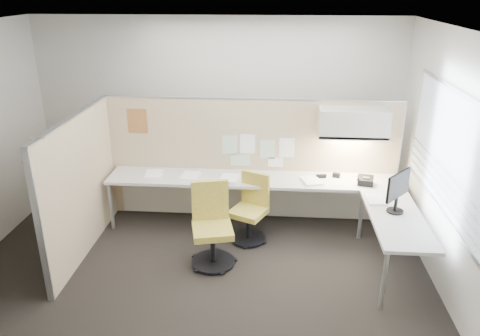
# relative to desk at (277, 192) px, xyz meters

# --- Properties ---
(floor) EXTENTS (5.50, 4.50, 0.01)m
(floor) POSITION_rel_desk_xyz_m (-0.93, -1.13, -0.61)
(floor) COLOR black
(floor) RESTS_ON ground
(ceiling) EXTENTS (5.50, 4.50, 0.01)m
(ceiling) POSITION_rel_desk_xyz_m (-0.93, -1.13, 2.20)
(ceiling) COLOR white
(ceiling) RESTS_ON wall_back
(wall_back) EXTENTS (5.50, 0.02, 2.80)m
(wall_back) POSITION_rel_desk_xyz_m (-0.93, 1.12, 0.80)
(wall_back) COLOR beige
(wall_back) RESTS_ON ground
(wall_front) EXTENTS (5.50, 0.02, 2.80)m
(wall_front) POSITION_rel_desk_xyz_m (-0.93, -3.38, 0.80)
(wall_front) COLOR beige
(wall_front) RESTS_ON ground
(wall_right) EXTENTS (0.02, 4.50, 2.80)m
(wall_right) POSITION_rel_desk_xyz_m (1.82, -1.13, 0.80)
(wall_right) COLOR beige
(wall_right) RESTS_ON ground
(window_pane) EXTENTS (0.01, 2.80, 1.30)m
(window_pane) POSITION_rel_desk_xyz_m (1.79, -1.13, 0.95)
(window_pane) COLOR #9BA7B4
(window_pane) RESTS_ON wall_right
(partition_back) EXTENTS (4.10, 0.06, 1.75)m
(partition_back) POSITION_rel_desk_xyz_m (-0.38, 0.47, 0.27)
(partition_back) COLOR tan
(partition_back) RESTS_ON floor
(partition_left) EXTENTS (0.06, 2.20, 1.75)m
(partition_left) POSITION_rel_desk_xyz_m (-2.43, -0.63, 0.27)
(partition_left) COLOR tan
(partition_left) RESTS_ON floor
(desk) EXTENTS (4.00, 2.07, 0.73)m
(desk) POSITION_rel_desk_xyz_m (0.00, 0.00, 0.00)
(desk) COLOR beige
(desk) RESTS_ON floor
(overhead_bin) EXTENTS (0.90, 0.36, 0.38)m
(overhead_bin) POSITION_rel_desk_xyz_m (0.97, 0.26, 0.91)
(overhead_bin) COLOR beige
(overhead_bin) RESTS_ON partition_back
(task_light_strip) EXTENTS (0.60, 0.06, 0.02)m
(task_light_strip) POSITION_rel_desk_xyz_m (0.97, 0.26, 0.70)
(task_light_strip) COLOR #FFEABF
(task_light_strip) RESTS_ON overhead_bin
(pinned_papers) EXTENTS (1.01, 0.00, 0.47)m
(pinned_papers) POSITION_rel_desk_xyz_m (-0.30, 0.44, 0.43)
(pinned_papers) COLOR #8CBF8C
(pinned_papers) RESTS_ON partition_back
(poster) EXTENTS (0.28, 0.00, 0.35)m
(poster) POSITION_rel_desk_xyz_m (-1.98, 0.44, 0.82)
(poster) COLOR orange
(poster) RESTS_ON partition_back
(chair_left) EXTENTS (0.56, 0.57, 0.90)m
(chair_left) POSITION_rel_desk_xyz_m (-0.34, -0.22, -0.18)
(chair_left) COLOR black
(chair_left) RESTS_ON floor
(chair_right) EXTENTS (0.57, 0.58, 1.00)m
(chair_right) POSITION_rel_desk_xyz_m (-0.78, -0.81, -0.13)
(chair_right) COLOR black
(chair_right) RESTS_ON floor
(monitor) EXTENTS (0.33, 0.37, 0.49)m
(monitor) POSITION_rel_desk_xyz_m (1.37, -0.75, 0.41)
(monitor) COLOR black
(monitor) RESTS_ON desk
(phone) EXTENTS (0.25, 0.23, 0.12)m
(phone) POSITION_rel_desk_xyz_m (1.16, 0.05, 0.18)
(phone) COLOR black
(phone) RESTS_ON desk
(stapler) EXTENTS (0.14, 0.06, 0.05)m
(stapler) POSITION_rel_desk_xyz_m (0.60, 0.22, 0.15)
(stapler) COLOR black
(stapler) RESTS_ON desk
(tape_dispenser) EXTENTS (0.11, 0.09, 0.06)m
(tape_dispenser) POSITION_rel_desk_xyz_m (0.81, 0.26, 0.16)
(tape_dispenser) COLOR black
(tape_dispenser) RESTS_ON desk
(coat_hook) EXTENTS (0.18, 0.42, 1.27)m
(coat_hook) POSITION_rel_desk_xyz_m (-2.51, -1.46, 0.83)
(coat_hook) COLOR silver
(coat_hook) RESTS_ON partition_left
(paper_stack_0) EXTENTS (0.27, 0.33, 0.03)m
(paper_stack_0) POSITION_rel_desk_xyz_m (-1.71, 0.13, 0.14)
(paper_stack_0) COLOR white
(paper_stack_0) RESTS_ON desk
(paper_stack_1) EXTENTS (0.27, 0.33, 0.02)m
(paper_stack_1) POSITION_rel_desk_xyz_m (-1.20, 0.13, 0.14)
(paper_stack_1) COLOR white
(paper_stack_1) RESTS_ON desk
(paper_stack_2) EXTENTS (0.26, 0.32, 0.04)m
(paper_stack_2) POSITION_rel_desk_xyz_m (-0.65, 0.03, 0.15)
(paper_stack_2) COLOR white
(paper_stack_2) RESTS_ON desk
(paper_stack_3) EXTENTS (0.31, 0.35, 0.03)m
(paper_stack_3) POSITION_rel_desk_xyz_m (0.46, 0.08, 0.14)
(paper_stack_3) COLOR white
(paper_stack_3) RESTS_ON desk
(paper_stack_4) EXTENTS (0.24, 0.31, 0.02)m
(paper_stack_4) POSITION_rel_desk_xyz_m (1.21, -0.45, 0.14)
(paper_stack_4) COLOR white
(paper_stack_4) RESTS_ON desk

